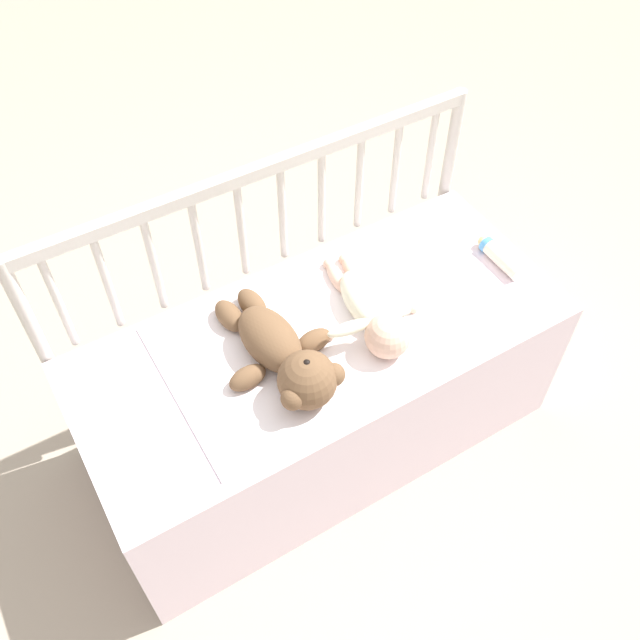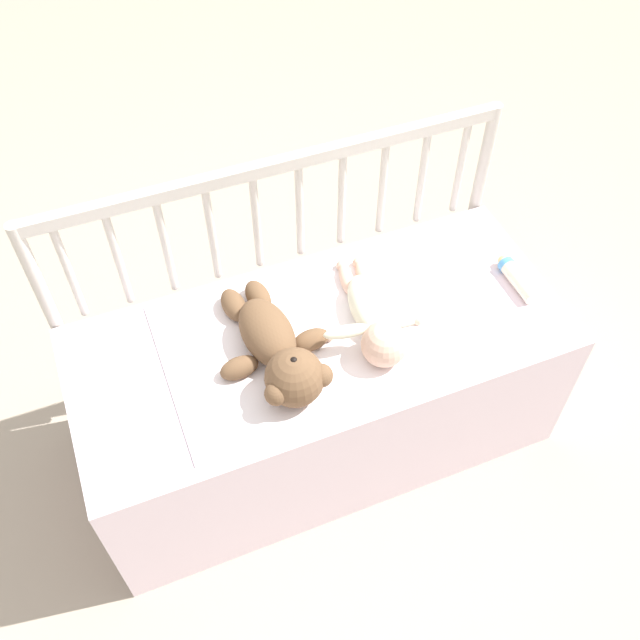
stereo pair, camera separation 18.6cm
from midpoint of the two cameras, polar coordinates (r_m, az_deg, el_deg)
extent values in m
plane|color=tan|center=(2.31, -2.25, -9.11)|extent=(12.00, 12.00, 0.00)
cube|color=silver|center=(2.10, -2.46, -5.65)|extent=(1.34, 0.58, 0.50)
cylinder|color=beige|center=(2.08, -22.97, -3.95)|extent=(0.04, 0.04, 0.85)
cylinder|color=beige|center=(2.39, 7.51, 8.96)|extent=(0.04, 0.04, 0.85)
cube|color=beige|center=(1.87, -7.90, 11.59)|extent=(1.30, 0.03, 0.04)
cylinder|color=beige|center=(1.91, -22.82, 1.10)|extent=(0.02, 0.02, 0.32)
cylinder|color=beige|center=(1.91, -19.33, 2.60)|extent=(0.02, 0.02, 0.32)
cylinder|color=beige|center=(1.92, -15.85, 4.09)|extent=(0.02, 0.02, 0.32)
cylinder|color=beige|center=(1.94, -12.40, 5.54)|extent=(0.02, 0.02, 0.32)
cylinder|color=beige|center=(1.97, -9.02, 6.93)|extent=(0.02, 0.02, 0.32)
cylinder|color=beige|center=(2.00, -5.71, 8.27)|extent=(0.02, 0.02, 0.32)
cylinder|color=beige|center=(2.04, -2.51, 9.52)|extent=(0.02, 0.02, 0.32)
cylinder|color=beige|center=(2.09, 0.58, 10.70)|extent=(0.02, 0.02, 0.32)
cylinder|color=beige|center=(2.14, 3.54, 11.79)|extent=(0.02, 0.02, 0.32)
cylinder|color=beige|center=(2.20, 6.38, 12.80)|extent=(0.02, 0.02, 0.32)
cube|color=white|center=(1.90, -2.96, -1.28)|extent=(0.82, 0.53, 0.01)
ellipsoid|color=brown|center=(1.83, -6.94, -1.70)|extent=(0.15, 0.24, 0.12)
sphere|color=brown|center=(1.73, -4.12, -5.00)|extent=(0.15, 0.15, 0.15)
sphere|color=tan|center=(1.69, -4.19, -4.22)|extent=(0.06, 0.06, 0.06)
sphere|color=black|center=(1.67, -4.24, -3.70)|extent=(0.02, 0.02, 0.02)
sphere|color=brown|center=(1.73, -2.00, -4.58)|extent=(0.06, 0.06, 0.06)
sphere|color=brown|center=(1.70, -5.35, -6.46)|extent=(0.06, 0.06, 0.06)
ellipsoid|color=brown|center=(1.85, -3.38, -1.87)|extent=(0.11, 0.06, 0.06)
ellipsoid|color=brown|center=(1.80, -8.76, -4.77)|extent=(0.11, 0.06, 0.06)
ellipsoid|color=brown|center=(1.95, -8.18, 1.10)|extent=(0.07, 0.12, 0.06)
ellipsoid|color=brown|center=(1.93, -10.00, 0.17)|extent=(0.07, 0.12, 0.06)
ellipsoid|color=#EAEACC|center=(1.92, 0.72, 1.44)|extent=(0.13, 0.23, 0.08)
sphere|color=beige|center=(1.82, 2.56, -1.47)|extent=(0.12, 0.12, 0.12)
ellipsoid|color=#EAEACC|center=(1.94, 3.68, 0.60)|extent=(0.13, 0.05, 0.04)
ellipsoid|color=#EAEACC|center=(1.81, -0.52, -0.83)|extent=(0.13, 0.05, 0.04)
sphere|color=beige|center=(1.94, 4.76, 0.79)|extent=(0.03, 0.03, 0.03)
sphere|color=beige|center=(1.88, -2.06, -1.39)|extent=(0.03, 0.03, 0.03)
ellipsoid|color=beige|center=(2.02, 0.03, 3.61)|extent=(0.06, 0.13, 0.04)
ellipsoid|color=beige|center=(2.01, -1.26, 3.23)|extent=(0.06, 0.13, 0.04)
sphere|color=beige|center=(2.06, -0.63, 4.74)|extent=(0.03, 0.03, 0.03)
sphere|color=beige|center=(2.05, -1.90, 4.37)|extent=(0.03, 0.03, 0.03)
cylinder|color=#F4E5CC|center=(2.10, 11.98, 4.61)|extent=(0.05, 0.14, 0.05)
cylinder|color=#4C99D8|center=(2.13, 10.82, 5.78)|extent=(0.05, 0.02, 0.05)
sphere|color=#EAC67F|center=(2.14, 10.56, 6.05)|extent=(0.03, 0.03, 0.03)
camera|label=1|loc=(0.09, -92.87, -3.46)|focal=40.00mm
camera|label=2|loc=(0.09, 87.13, 3.46)|focal=40.00mm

